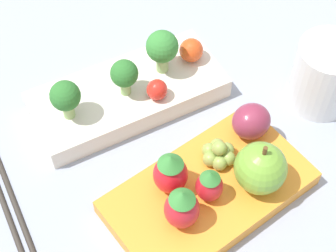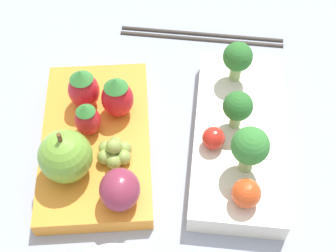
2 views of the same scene
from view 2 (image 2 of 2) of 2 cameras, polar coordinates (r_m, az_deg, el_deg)
ground_plane at (r=0.50m, az=0.55°, el=-2.48°), size 4.00×4.00×0.00m
bento_box_savoury at (r=0.50m, az=8.65°, el=-1.22°), size 0.22×0.11×0.03m
bento_box_fruit at (r=0.50m, az=-8.68°, el=-2.17°), size 0.21×0.13×0.02m
broccoli_floret_0 at (r=0.44m, az=10.05°, el=-2.54°), size 0.04×0.04×0.06m
broccoli_floret_1 at (r=0.51m, az=8.57°, el=8.21°), size 0.03×0.03×0.05m
broccoli_floret_2 at (r=0.47m, az=8.58°, el=2.29°), size 0.03×0.03×0.05m
cherry_tomato_0 at (r=0.44m, az=9.61°, el=-8.08°), size 0.03×0.03×0.03m
cherry_tomato_1 at (r=0.47m, az=5.67°, el=-1.48°), size 0.02×0.02×0.02m
apple at (r=0.45m, az=-12.30°, el=-3.62°), size 0.05×0.05×0.06m
strawberry_0 at (r=0.48m, az=-9.73°, el=0.87°), size 0.03×0.03×0.04m
strawberry_1 at (r=0.50m, az=-10.19°, el=4.51°), size 0.03×0.03×0.05m
strawberry_2 at (r=0.49m, az=-6.13°, el=3.55°), size 0.03×0.03×0.05m
plum at (r=0.44m, az=-5.81°, el=-7.72°), size 0.04×0.04×0.04m
grape_cluster at (r=0.47m, az=-6.44°, el=-3.15°), size 0.04×0.03×0.03m
chopsticks_pair at (r=0.62m, az=4.16°, el=10.94°), size 0.04×0.21×0.01m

